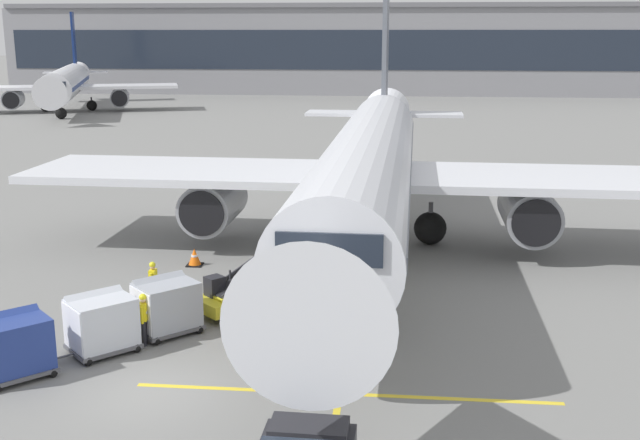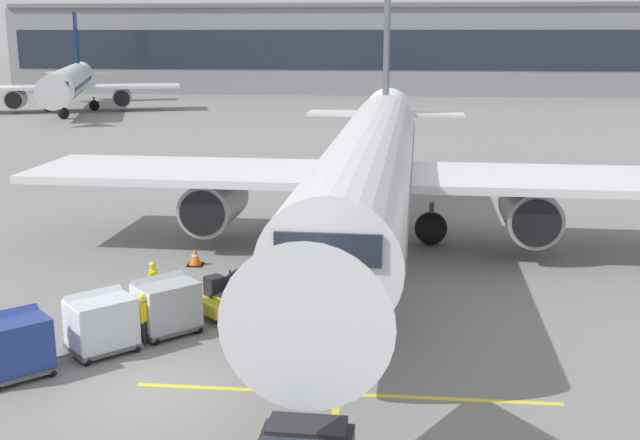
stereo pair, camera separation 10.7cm
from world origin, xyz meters
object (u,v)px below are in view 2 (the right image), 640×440
object	(u,v)px
safety_cone_engine_keepout	(195,257)
ground_crew_wingwalker	(251,308)
ground_crew_by_carts	(153,281)
baggage_cart_second	(101,322)
ground_crew_marshaller	(236,319)
belt_loader	(248,287)
distant_airplane	(69,83)
parked_airplane	(370,166)
baggage_cart_lead	(166,305)
baggage_cart_third	(13,344)
ground_crew_by_loader	(143,316)

from	to	relation	value
safety_cone_engine_keepout	ground_crew_wingwalker	bearing A→B (deg)	-62.88
ground_crew_by_carts	ground_crew_wingwalker	bearing A→B (deg)	-30.95
baggage_cart_second	ground_crew_marshaller	xyz separation A→B (m)	(4.19, 0.69, -0.00)
ground_crew_wingwalker	belt_loader	bearing A→B (deg)	103.68
baggage_cart_second	ground_crew_by_carts	xyz separation A→B (m)	(0.38, 4.16, -0.00)
distant_airplane	ground_crew_wingwalker	bearing A→B (deg)	-62.66
belt_loader	baggage_cart_second	xyz separation A→B (m)	(-3.86, -4.31, 0.16)
parked_airplane	ground_crew_marshaller	distance (m)	13.35
belt_loader	baggage_cart_lead	size ratio (longest dim) A/B	1.88
parked_airplane	belt_loader	size ratio (longest dim) A/B	8.78
parked_airplane	ground_crew_wingwalker	size ratio (longest dim) A/B	24.14
parked_airplane	safety_cone_engine_keepout	world-z (taller)	parked_airplane
ground_crew_marshaller	parked_airplane	bearing A→B (deg)	73.52
baggage_cart_second	baggage_cart_third	size ratio (longest dim) A/B	1.00
belt_loader	safety_cone_engine_keepout	bearing A→B (deg)	122.98
ground_crew_by_loader	distant_airplane	bearing A→B (deg)	114.88
ground_crew_wingwalker	safety_cone_engine_keepout	world-z (taller)	ground_crew_wingwalker
ground_crew_by_carts	baggage_cart_second	bearing A→B (deg)	-95.18
parked_airplane	baggage_cart_third	size ratio (longest dim) A/B	16.54
ground_crew_wingwalker	distant_airplane	distance (m)	80.52
ground_crew_by_loader	ground_crew_wingwalker	world-z (taller)	same
baggage_cart_second	ground_crew_wingwalker	xyz separation A→B (m)	(4.49, 1.69, -0.00)
ground_crew_wingwalker	ground_crew_by_loader	bearing A→B (deg)	-163.02
belt_loader	ground_crew_wingwalker	xyz separation A→B (m)	(0.64, -2.62, 0.16)
baggage_cart_third	ground_crew_wingwalker	world-z (taller)	baggage_cart_third
baggage_cart_third	distant_airplane	distance (m)	81.20
baggage_cart_lead	ground_crew_by_loader	size ratio (longest dim) A/B	1.46
baggage_cart_second	ground_crew_wingwalker	size ratio (longest dim) A/B	1.46
baggage_cart_third	ground_crew_wingwalker	xyz separation A→B (m)	(6.37, 3.69, -0.00)
parked_airplane	baggage_cart_third	bearing A→B (deg)	-122.73
ground_crew_by_carts	safety_cone_engine_keepout	size ratio (longest dim) A/B	2.29
baggage_cart_third	belt_loader	bearing A→B (deg)	47.73
baggage_cart_lead	ground_crew_by_carts	distance (m)	2.68
ground_crew_by_loader	safety_cone_engine_keepout	xyz separation A→B (m)	(-0.64, 8.78, -0.63)
baggage_cart_third	ground_crew_by_carts	size ratio (longest dim) A/B	1.46
belt_loader	ground_crew_marshaller	size ratio (longest dim) A/B	2.75
baggage_cart_lead	distant_airplane	xyz separation A→B (m)	(-34.04, 71.42, 2.53)
baggage_cart_second	distant_airplane	bearing A→B (deg)	113.92
baggage_cart_second	distant_airplane	size ratio (longest dim) A/B	0.07
baggage_cart_second	ground_crew_by_carts	distance (m)	4.18
ground_crew_by_loader	ground_crew_wingwalker	xyz separation A→B (m)	(3.33, 1.02, 0.00)
distant_airplane	parked_airplane	bearing A→B (deg)	-56.07
ground_crew_marshaller	distant_airplane	distance (m)	81.26
belt_loader	baggage_cart_second	distance (m)	5.78
parked_airplane	ground_crew_by_carts	world-z (taller)	parked_airplane
ground_crew_by_carts	baggage_cart_lead	bearing A→B (deg)	-63.45
ground_crew_marshaller	ground_crew_by_loader	bearing A→B (deg)	-179.60
parked_airplane	ground_crew_by_loader	bearing A→B (deg)	-118.25
ground_crew_marshaller	belt_loader	bearing A→B (deg)	95.31
ground_crew_by_loader	ground_crew_wingwalker	bearing A→B (deg)	16.98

